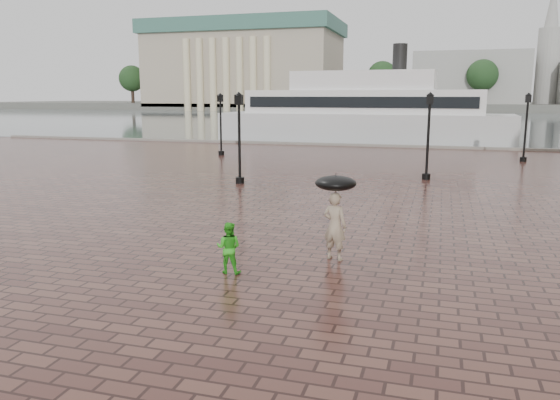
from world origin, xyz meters
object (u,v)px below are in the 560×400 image
Objects in this scene: child_pedestrian at (229,248)px; ferry_near at (363,113)px; street_lamps at (353,130)px; adult_pedestrian at (335,226)px.

ferry_near is at bearing -91.08° from child_pedestrian.
street_lamps is 20.18m from ferry_near.
ferry_near reaches higher than adult_pedestrian.
child_pedestrian is (0.26, -20.89, -1.68)m from street_lamps.
ferry_near is at bearing 96.35° from street_lamps.
street_lamps is at bearing -93.86° from child_pedestrian.
child_pedestrian is (-2.31, -1.88, -0.28)m from adult_pedestrian.
street_lamps is at bearing -81.72° from ferry_near.
street_lamps is 0.77× the size of ferry_near.
adult_pedestrian is at bearing -81.06° from ferry_near.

